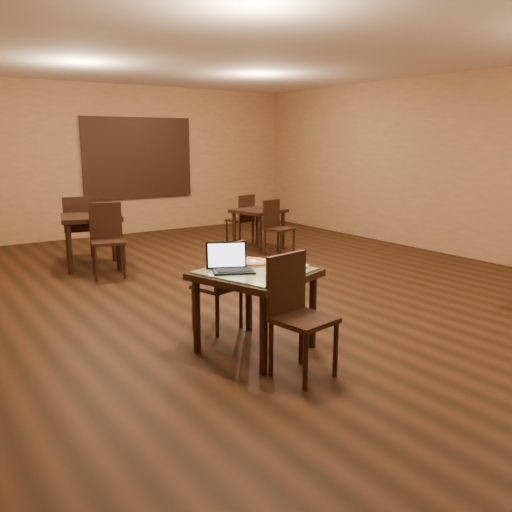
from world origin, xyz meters
TOP-DOWN VIEW (x-y plane):
  - ground at (0.00, 0.00)m, footprint 10.00×10.00m
  - wall_back at (0.00, 5.00)m, footprint 8.00×0.02m
  - wall_right at (4.00, 0.00)m, footprint 0.02×10.00m
  - ceiling at (0.00, 0.00)m, footprint 8.00×10.00m
  - mural at (0.50, 4.96)m, footprint 2.34×0.05m
  - tiled_table at (-1.17, -1.83)m, footprint 1.16×1.16m
  - chair_main_near at (-1.19, -2.45)m, footprint 0.50×0.50m
  - chair_main_far at (-1.15, -1.21)m, footprint 0.49×0.49m
  - laptop at (-1.37, -1.72)m, footprint 0.44×0.42m
  - plate at (-0.95, -2.01)m, footprint 0.26×0.26m
  - pizza_slice at (-0.95, -2.01)m, footprint 0.25×0.25m
  - pizza_pan at (-1.05, -1.59)m, footprint 0.38×0.38m
  - pizza_whole at (-1.05, -1.59)m, footprint 0.33×0.33m
  - spatula at (-1.03, -1.61)m, footprint 0.22×0.26m
  - napkin_roll at (-0.77, -1.97)m, footprint 0.10×0.19m
  - other_table_a at (1.53, 2.08)m, footprint 0.93×0.93m
  - other_table_a_chair_near at (1.51, 1.53)m, footprint 0.49×0.49m
  - other_table_a_chair_far at (1.55, 2.62)m, footprint 0.49×0.49m
  - other_table_b at (-1.36, 2.31)m, footprint 1.04×1.04m
  - other_table_b_chair_near at (-1.34, 1.70)m, footprint 0.55×0.55m
  - other_table_b_chair_far at (-1.38, 2.92)m, footprint 0.55×0.55m

SIDE VIEW (x-z plane):
  - ground at x=0.00m, z-range 0.00..0.00m
  - chair_main_far at x=-1.15m, z-range 0.06..0.98m
  - other_table_a_chair_near at x=1.51m, z-range 0.06..0.99m
  - other_table_a_chair_far at x=1.55m, z-range 0.06..0.99m
  - chair_main_near at x=-1.19m, z-range 0.06..1.07m
  - other_table_b_chair_near at x=-1.34m, z-range 0.07..1.11m
  - other_table_b_chair_far at x=-1.38m, z-range 0.07..1.11m
  - other_table_a at x=1.53m, z-range 0.24..0.96m
  - tiled_table at x=-1.17m, z-range 0.28..1.04m
  - other_table_b at x=-1.36m, z-range 0.27..1.07m
  - pizza_pan at x=-1.05m, z-range 0.76..0.77m
  - plate at x=-0.95m, z-range 0.76..0.78m
  - pizza_whole at x=-1.05m, z-range 0.77..0.79m
  - napkin_roll at x=-0.77m, z-range 0.76..0.81m
  - pizza_slice at x=-0.95m, z-range 0.77..0.80m
  - spatula at x=-1.03m, z-range 0.78..0.80m
  - laptop at x=-1.37m, z-range 0.70..0.95m
  - wall_back at x=0.00m, z-range 0.00..3.00m
  - wall_right at x=4.00m, z-range 0.00..3.00m
  - mural at x=0.50m, z-range 0.73..2.37m
  - ceiling at x=0.00m, z-range 2.99..3.01m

